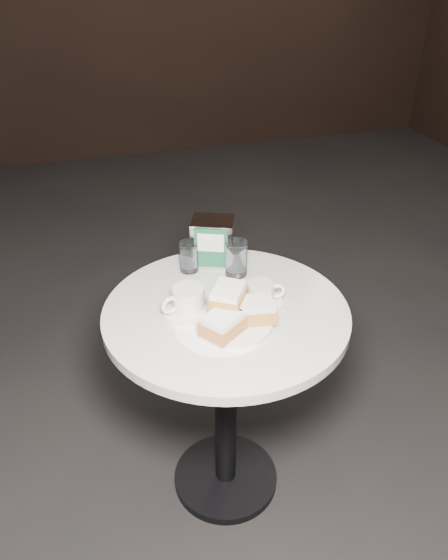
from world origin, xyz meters
TOP-DOWN VIEW (x-y plane):
  - ground at (0.00, 0.00)m, footprint 7.00×7.00m
  - cafe_table at (0.00, 0.00)m, footprint 0.70×0.70m
  - sugar_spill at (-0.04, -0.07)m, footprint 0.32×0.32m
  - beignet_plate at (-0.00, -0.08)m, footprint 0.26×0.26m
  - coffee_cup_left at (-0.11, 0.02)m, footprint 0.19×0.19m
  - coffee_cup_right at (0.10, -0.00)m, footprint 0.15×0.15m
  - water_glass_left at (-0.05, 0.24)m, footprint 0.08×0.08m
  - water_glass_right at (0.09, 0.17)m, footprint 0.07×0.07m
  - napkin_dispenser at (0.04, 0.26)m, footprint 0.16×0.15m

SIDE VIEW (x-z plane):
  - ground at x=0.00m, z-range 0.00..0.00m
  - cafe_table at x=0.00m, z-range 0.17..0.92m
  - sugar_spill at x=-0.04m, z-range 0.74..0.75m
  - coffee_cup_right at x=0.10m, z-range 0.74..0.81m
  - coffee_cup_left at x=-0.11m, z-range 0.74..0.82m
  - beignet_plate at x=0.00m, z-range 0.73..0.84m
  - water_glass_left at x=-0.05m, z-range 0.74..0.84m
  - water_glass_right at x=0.09m, z-range 0.74..0.85m
  - napkin_dispenser at x=0.04m, z-range 0.75..0.90m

